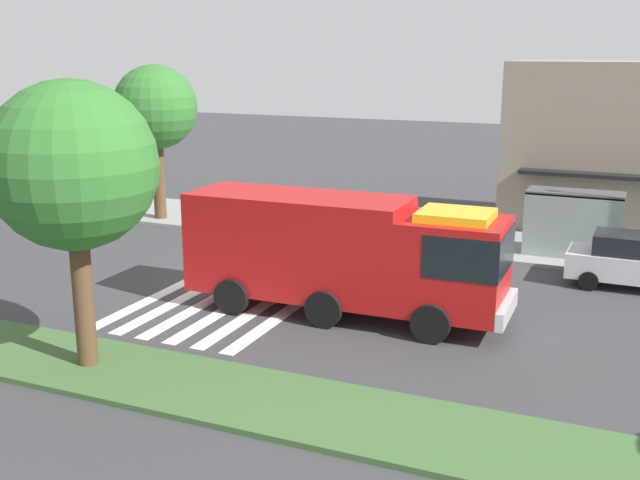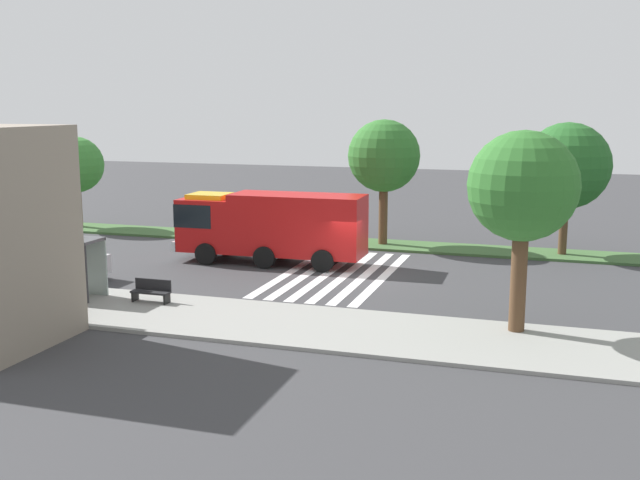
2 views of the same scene
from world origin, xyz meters
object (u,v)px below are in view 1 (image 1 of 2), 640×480
object	(u,v)px
fire_truck	(350,251)
sidewalk_tree_west	(155,109)
bench_near_shelter	(465,235)
median_tree_west	(73,167)
parked_car_mid	(640,261)
bus_stop_shelter	(573,212)

from	to	relation	value
fire_truck	sidewalk_tree_west	bearing A→B (deg)	145.12
fire_truck	bench_near_shelter	distance (m)	9.19
sidewalk_tree_west	median_tree_west	xyz separation A→B (m)	(8.19, -14.81, -0.07)
parked_car_mid	bench_near_shelter	xyz separation A→B (m)	(-6.47, 2.64, -0.34)
sidewalk_tree_west	median_tree_west	world-z (taller)	median_tree_west
bus_stop_shelter	sidewalk_tree_west	size ratio (longest dim) A/B	0.50
parked_car_mid	sidewalk_tree_west	distance (m)	21.16
parked_car_mid	bus_stop_shelter	xyz separation A→B (m)	(-2.47, 2.64, 0.96)
fire_truck	median_tree_west	world-z (taller)	median_tree_west
sidewalk_tree_west	parked_car_mid	bearing A→B (deg)	-6.09
bus_stop_shelter	bench_near_shelter	world-z (taller)	bus_stop_shelter
fire_truck	bench_near_shelter	world-z (taller)	fire_truck
bus_stop_shelter	sidewalk_tree_west	distance (m)	18.45
parked_car_mid	bench_near_shelter	bearing A→B (deg)	158.42
bus_stop_shelter	sidewalk_tree_west	bearing A→B (deg)	-178.61
bench_near_shelter	sidewalk_tree_west	size ratio (longest dim) A/B	0.23
parked_car_mid	bus_stop_shelter	bearing A→B (deg)	133.72
fire_truck	bus_stop_shelter	distance (m)	10.46
parked_car_mid	median_tree_west	distance (m)	18.19
fire_truck	median_tree_west	bearing A→B (deg)	-127.22
fire_truck	parked_car_mid	world-z (taller)	fire_truck
parked_car_mid	bus_stop_shelter	world-z (taller)	bus_stop_shelter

